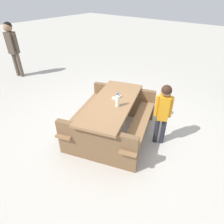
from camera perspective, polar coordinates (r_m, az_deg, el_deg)
name	(u,v)px	position (r m, az deg, el deg)	size (l,w,h in m)	color
ground_plane	(112,133)	(4.03, 0.00, -6.26)	(30.00, 30.00, 0.00)	#B7B2A8
picnic_table	(112,115)	(3.76, 0.00, -1.02)	(2.16, 1.91, 0.75)	olive
soda_bottle	(118,100)	(3.41, 1.64, 3.50)	(0.07, 0.07, 0.26)	silver
hotdog_tray	(117,96)	(3.72, 1.41, 4.62)	(0.19, 0.12, 0.08)	white
child_in_coat	(164,108)	(3.48, 14.92, 1.15)	(0.24, 0.27, 1.21)	#262633
bystander_adult	(12,43)	(7.04, -27.36, 17.56)	(0.30, 0.40, 1.68)	brown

